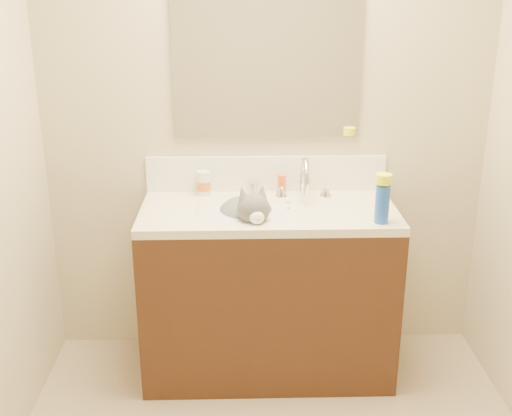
{
  "coord_description": "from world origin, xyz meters",
  "views": [
    {
      "loc": [
        -0.14,
        -1.85,
        1.88
      ],
      "look_at": [
        -0.06,
        0.92,
        0.88
      ],
      "focal_mm": 45.0,
      "sensor_mm": 36.0,
      "label": 1
    }
  ],
  "objects": [
    {
      "name": "faucet",
      "position": [
        0.18,
        1.11,
        0.95
      ],
      "size": [
        0.28,
        0.2,
        0.21
      ],
      "color": "silver",
      "rests_on": "counter_slab"
    },
    {
      "name": "cat",
      "position": [
        -0.1,
        0.94,
        0.83
      ],
      "size": [
        0.37,
        0.42,
        0.32
      ],
      "rotation": [
        0.0,
        0.0,
        0.23
      ],
      "color": "#514E51",
      "rests_on": "basin"
    },
    {
      "name": "pill_bottle",
      "position": [
        -0.31,
        1.18,
        0.92
      ],
      "size": [
        0.07,
        0.07,
        0.12
      ],
      "primitive_type": "cylinder",
      "rotation": [
        0.0,
        0.0,
        -0.13
      ],
      "color": "silver",
      "rests_on": "counter_slab"
    },
    {
      "name": "basin",
      "position": [
        -0.12,
        0.94,
        0.79
      ],
      "size": [
        0.45,
        0.36,
        0.14
      ],
      "primitive_type": "ellipsoid",
      "color": "silver",
      "rests_on": "vanity_cabinet"
    },
    {
      "name": "spray_can",
      "position": [
        0.49,
        0.78,
        0.95
      ],
      "size": [
        0.08,
        0.08,
        0.17
      ],
      "primitive_type": "cylinder",
      "rotation": [
        0.0,
        0.0,
        -0.39
      ],
      "color": "blue",
      "rests_on": "counter_slab"
    },
    {
      "name": "backsplash",
      "position": [
        0.0,
        1.24,
        0.95
      ],
      "size": [
        1.2,
        0.02,
        0.18
      ],
      "primitive_type": "cube",
      "color": "white",
      "rests_on": "counter_slab"
    },
    {
      "name": "room_shell",
      "position": [
        0.0,
        0.0,
        1.49
      ],
      "size": [
        2.24,
        2.54,
        2.52
      ],
      "color": "#BDAD8D",
      "rests_on": "ground"
    },
    {
      "name": "mirror",
      "position": [
        0.0,
        1.24,
        1.54
      ],
      "size": [
        0.9,
        0.02,
        0.8
      ],
      "primitive_type": "cube",
      "color": "white",
      "rests_on": "room_shell"
    },
    {
      "name": "toothbrush_head",
      "position": [
        0.1,
        1.03,
        0.87
      ],
      "size": [
        0.02,
        0.03,
        0.01
      ],
      "primitive_type": "cube",
      "rotation": [
        0.0,
        0.0,
        -0.09
      ],
      "color": "#6591D8",
      "rests_on": "counter_slab"
    },
    {
      "name": "vanity_cabinet",
      "position": [
        0.0,
        0.97,
        0.41
      ],
      "size": [
        1.2,
        0.55,
        0.82
      ],
      "primitive_type": "cube",
      "color": "#381E0F",
      "rests_on": "ground"
    },
    {
      "name": "amber_bottle",
      "position": [
        0.08,
        1.18,
        0.91
      ],
      "size": [
        0.05,
        0.05,
        0.1
      ],
      "primitive_type": "cylinder",
      "rotation": [
        0.0,
        0.0,
        -0.33
      ],
      "color": "#DB5719",
      "rests_on": "counter_slab"
    },
    {
      "name": "spray_cap",
      "position": [
        0.49,
        0.78,
        1.06
      ],
      "size": [
        0.09,
        0.09,
        0.04
      ],
      "primitive_type": "cylinder",
      "rotation": [
        0.0,
        0.0,
        -0.39
      ],
      "color": "#F0FD1A",
      "rests_on": "spray_can"
    },
    {
      "name": "silver_jar",
      "position": [
        -0.07,
        1.19,
        0.89
      ],
      "size": [
        0.06,
        0.06,
        0.06
      ],
      "primitive_type": "cylinder",
      "rotation": [
        0.0,
        0.0,
        0.24
      ],
      "color": "#B7B7BC",
      "rests_on": "counter_slab"
    },
    {
      "name": "counter_slab",
      "position": [
        0.0,
        0.97,
        0.84
      ],
      "size": [
        1.2,
        0.55,
        0.04
      ],
      "primitive_type": "cube",
      "color": "beige",
      "rests_on": "vanity_cabinet"
    },
    {
      "name": "pill_label",
      "position": [
        -0.31,
        1.18,
        0.91
      ],
      "size": [
        0.08,
        0.08,
        0.04
      ],
      "primitive_type": "cylinder",
      "rotation": [
        0.0,
        0.0,
        -0.13
      ],
      "color": "orange",
      "rests_on": "pill_bottle"
    },
    {
      "name": "toothbrush",
      "position": [
        0.1,
        1.03,
        0.87
      ],
      "size": [
        0.03,
        0.14,
        0.01
      ],
      "primitive_type": "cube",
      "rotation": [
        0.0,
        0.0,
        -0.09
      ],
      "color": "silver",
      "rests_on": "counter_slab"
    }
  ]
}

